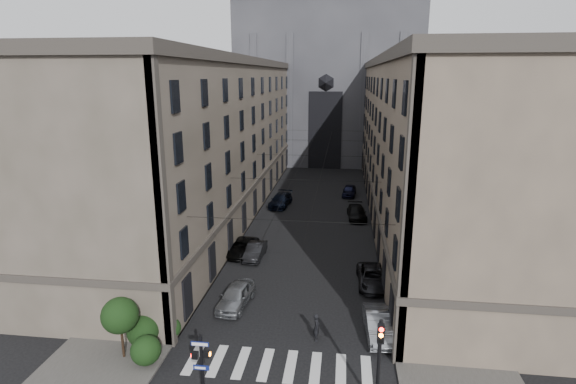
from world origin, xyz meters
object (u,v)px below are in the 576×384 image
at_px(car_right_near, 379,325).
at_px(car_right_midnear, 373,277).
at_px(car_left_midnear, 255,251).
at_px(traffic_light_right, 379,355).
at_px(car_right_far, 349,191).
at_px(car_right_midfar, 357,213).
at_px(gothic_tower, 329,70).
at_px(car_left_midfar, 242,247).
at_px(pedestrian, 317,327).
at_px(car_left_far, 281,200).
at_px(pedestrian_signal_left, 202,363).
at_px(car_left_near, 236,296).

relative_size(car_right_near, car_right_midnear, 0.92).
bearing_deg(car_left_midnear, traffic_light_right, -59.71).
bearing_deg(traffic_light_right, car_right_far, 91.51).
bearing_deg(car_right_midfar, traffic_light_right, -93.91).
bearing_deg(car_left_midnear, gothic_tower, 87.36).
relative_size(car_left_midfar, car_right_midnear, 0.96).
xyz_separation_m(car_left_midfar, pedestrian, (8.07, -13.64, 0.24)).
distance_m(car_left_midfar, car_left_far, 16.88).
distance_m(pedestrian_signal_left, car_left_midfar, 20.35).
distance_m(car_right_midfar, car_right_far, 10.65).
relative_size(pedestrian_signal_left, car_right_far, 0.89).
height_order(car_left_far, car_right_midfar, car_left_far).
bearing_deg(car_left_near, pedestrian_signal_left, -79.51).
distance_m(gothic_tower, car_left_midfar, 56.31).
relative_size(pedestrian_signal_left, car_left_midnear, 0.93).
xyz_separation_m(car_left_midfar, car_right_far, (10.43, 23.23, 0.07)).
distance_m(pedestrian_signal_left, pedestrian, 8.71).
bearing_deg(car_right_midnear, pedestrian_signal_left, -125.09).
bearing_deg(car_left_midnear, car_right_near, -45.69).
bearing_deg(car_right_far, car_right_midnear, -80.66).
bearing_deg(pedestrian, gothic_tower, -0.46).
bearing_deg(car_left_midnear, car_left_near, -85.79).
height_order(car_right_near, car_right_far, car_right_near).
bearing_deg(traffic_light_right, car_right_near, 85.39).
xyz_separation_m(car_left_far, car_right_midfar, (9.90, -4.21, -0.05)).
xyz_separation_m(traffic_light_right, car_right_midnear, (0.60, 14.54, -2.56)).
bearing_deg(car_left_far, car_left_midfar, -87.95).
bearing_deg(car_left_midfar, car_left_near, -74.27).
height_order(traffic_light_right, car_left_near, traffic_light_right).
xyz_separation_m(gothic_tower, pedestrian_signal_left, (-3.51, -73.46, -15.48)).
height_order(pedestrian_signal_left, car_left_midfar, pedestrian_signal_left).
bearing_deg(car_left_far, car_left_midnear, -83.08).
height_order(car_right_near, car_right_midfar, car_right_near).
xyz_separation_m(pedestrian_signal_left, car_left_near, (-0.69, 10.23, -1.50)).
xyz_separation_m(car_left_midnear, car_left_midfar, (-1.44, 0.78, -0.01)).
distance_m(gothic_tower, car_left_far, 40.52).
relative_size(gothic_tower, traffic_light_right, 11.15).
distance_m(car_left_near, car_right_near, 10.72).
bearing_deg(car_left_near, car_right_midnear, 31.11).
bearing_deg(car_right_midfar, car_left_far, 152.53).
xyz_separation_m(car_left_near, car_left_midnear, (-0.33, 9.12, -0.11)).
relative_size(gothic_tower, car_left_midnear, 13.46).
bearing_deg(car_right_midnear, car_left_midfar, 154.86).
bearing_deg(pedestrian, car_right_midfar, -9.22).
bearing_deg(gothic_tower, car_left_near, -93.80).
height_order(gothic_tower, car_left_near, gothic_tower).
relative_size(car_left_midfar, car_right_far, 1.12).
bearing_deg(car_right_midfar, car_right_midnear, -91.55).
relative_size(gothic_tower, pedestrian_signal_left, 14.50).
height_order(traffic_light_right, car_right_midnear, traffic_light_right).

